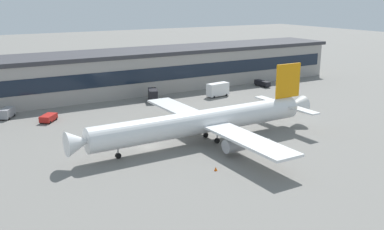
{
  "coord_description": "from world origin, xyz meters",
  "views": [
    {
      "loc": [
        -34.21,
        -76.63,
        29.7
      ],
      "look_at": [
        11.04,
        1.14,
        5.0
      ],
      "focal_mm": 40.56,
      "sensor_mm": 36.0,
      "label": 1
    }
  ],
  "objects_px": {
    "belt_loader": "(262,83)",
    "catering_truck": "(217,89)",
    "traffic_cone_0": "(216,169)",
    "airliner": "(205,121)",
    "crew_van": "(7,113)",
    "pushback_tractor": "(48,118)",
    "stair_truck": "(153,95)"
  },
  "relations": [
    {
      "from": "airliner",
      "to": "stair_truck",
      "type": "height_order",
      "value": "airliner"
    },
    {
      "from": "pushback_tractor",
      "to": "catering_truck",
      "type": "xyz_separation_m",
      "value": [
        51.09,
        2.43,
        1.24
      ]
    },
    {
      "from": "crew_van",
      "to": "traffic_cone_0",
      "type": "relative_size",
      "value": 7.58
    },
    {
      "from": "catering_truck",
      "to": "crew_van",
      "type": "distance_m",
      "value": 59.63
    },
    {
      "from": "airliner",
      "to": "traffic_cone_0",
      "type": "distance_m",
      "value": 16.49
    },
    {
      "from": "airliner",
      "to": "stair_truck",
      "type": "relative_size",
      "value": 8.84
    },
    {
      "from": "belt_loader",
      "to": "traffic_cone_0",
      "type": "bearing_deg",
      "value": -135.08
    },
    {
      "from": "catering_truck",
      "to": "crew_van",
      "type": "relative_size",
      "value": 1.34
    },
    {
      "from": "airliner",
      "to": "stair_truck",
      "type": "xyz_separation_m",
      "value": [
        5.98,
        38.56,
        -2.49
      ]
    },
    {
      "from": "airliner",
      "to": "crew_van",
      "type": "xyz_separation_m",
      "value": [
        -33.56,
        40.51,
        -3.01
      ]
    },
    {
      "from": "belt_loader",
      "to": "catering_truck",
      "type": "bearing_deg",
      "value": -166.13
    },
    {
      "from": "pushback_tractor",
      "to": "crew_van",
      "type": "relative_size",
      "value": 0.96
    },
    {
      "from": "stair_truck",
      "to": "traffic_cone_0",
      "type": "height_order",
      "value": "stair_truck"
    },
    {
      "from": "traffic_cone_0",
      "to": "stair_truck",
      "type": "bearing_deg",
      "value": 76.42
    },
    {
      "from": "belt_loader",
      "to": "traffic_cone_0",
      "type": "distance_m",
      "value": 76.76
    },
    {
      "from": "airliner",
      "to": "belt_loader",
      "type": "height_order",
      "value": "airliner"
    },
    {
      "from": "crew_van",
      "to": "traffic_cone_0",
      "type": "distance_m",
      "value": 61.12
    },
    {
      "from": "traffic_cone_0",
      "to": "airliner",
      "type": "bearing_deg",
      "value": 64.73
    },
    {
      "from": "airliner",
      "to": "belt_loader",
      "type": "xyz_separation_m",
      "value": [
        47.53,
        39.75,
        -3.32
      ]
    },
    {
      "from": "stair_truck",
      "to": "pushback_tractor",
      "type": "bearing_deg",
      "value": -168.09
    },
    {
      "from": "airliner",
      "to": "crew_van",
      "type": "relative_size",
      "value": 10.19
    },
    {
      "from": "crew_van",
      "to": "belt_loader",
      "type": "height_order",
      "value": "crew_van"
    },
    {
      "from": "airliner",
      "to": "catering_truck",
      "type": "relative_size",
      "value": 7.62
    },
    {
      "from": "catering_truck",
      "to": "stair_truck",
      "type": "distance_m",
      "value": 20.2
    },
    {
      "from": "pushback_tractor",
      "to": "catering_truck",
      "type": "bearing_deg",
      "value": 2.72
    },
    {
      "from": "stair_truck",
      "to": "traffic_cone_0",
      "type": "xyz_separation_m",
      "value": [
        -12.8,
        -53.0,
        -1.61
      ]
    },
    {
      "from": "pushback_tractor",
      "to": "traffic_cone_0",
      "type": "distance_m",
      "value": 49.96
    },
    {
      "from": "pushback_tractor",
      "to": "stair_truck",
      "type": "xyz_separation_m",
      "value": [
        31.33,
        6.61,
        0.93
      ]
    },
    {
      "from": "belt_loader",
      "to": "stair_truck",
      "type": "xyz_separation_m",
      "value": [
        -41.55,
        -1.2,
        0.83
      ]
    },
    {
      "from": "airliner",
      "to": "pushback_tractor",
      "type": "distance_m",
      "value": 40.92
    },
    {
      "from": "catering_truck",
      "to": "belt_loader",
      "type": "relative_size",
      "value": 1.16
    },
    {
      "from": "pushback_tractor",
      "to": "catering_truck",
      "type": "height_order",
      "value": "catering_truck"
    }
  ]
}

